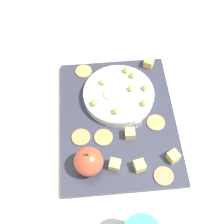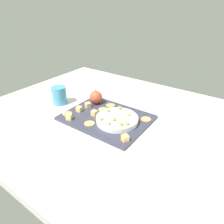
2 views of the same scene
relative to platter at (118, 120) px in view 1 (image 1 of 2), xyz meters
The scene contains 24 objects.
table 4.15cm from the platter, 99.14° to the left, with size 126.31×102.31×3.97cm, color silver.
platter is the anchor object (origin of this frame).
serving_dish 6.88cm from the platter, ahead, with size 18.64×18.64×2.26cm, color white.
apple_whole 15.38cm from the platter, 147.69° to the left, with size 6.73×6.73×6.73cm, color #C44B33.
apple_stem 16.85cm from the platter, 147.69° to the left, with size 0.50×0.50×1.20cm, color brown.
cheese_cube_0 14.30cm from the platter, 165.34° to the right, with size 2.40×2.40×2.40cm, color #F2D174.
cheese_cube_1 13.26cm from the platter, behind, with size 2.40×2.40×2.40cm, color #E9C377.
cheese_cube_2 17.00cm from the platter, 135.83° to the right, with size 2.40×2.40×2.40cm, color #E8CE6D.
cheese_cube_3 6.02cm from the platter, 155.10° to the right, with size 2.40×2.40×2.40cm, color #F0C578.
cheese_cube_4 19.84cm from the platter, 31.89° to the right, with size 2.40×2.40×2.40cm, color #F4C66E.
cracker_0 10.70cm from the platter, 115.45° to the left, with size 4.60×4.60×0.40cm, color tan.
cracker_1 18.20cm from the platter, 26.49° to the left, with size 4.60×4.60×0.40cm, color tan.
cracker_2 9.72cm from the platter, 102.94° to the right, with size 4.60×4.60×0.40cm, color tan.
cracker_3 18.61cm from the platter, 151.40° to the right, with size 4.60×4.60×0.40cm, color tan.
cracker_4 6.63cm from the platter, 141.45° to the left, with size 4.60×4.60×0.40cm, color tan.
grape_0 8.94cm from the platter, 29.48° to the right, with size 1.87×1.69×1.67cm, color #8BB95A.
grape_1 13.03cm from the platter, 24.22° to the right, with size 1.87×1.69×1.64cm, color #8FBD4B.
grape_2 11.12cm from the platter, 47.84° to the right, with size 1.87×1.69×1.54cm, color #8FB361.
grape_3 8.09cm from the platter, 71.71° to the right, with size 1.87×1.69×1.72cm, color #9BC25E.
grape_4 3.81cm from the platter, 53.64° to the left, with size 1.87×1.69×1.61cm, color #8CBA57.
grape_5 11.11cm from the platter, 18.98° to the left, with size 1.87×1.69×1.51cm, color #97C063.
grape_6 14.28cm from the platter, 15.09° to the right, with size 1.87×1.69×1.78cm, color #9CBB5E.
grape_7 7.75cm from the platter, 59.61° to the left, with size 1.87×1.69×1.70cm, color #8CBD52.
apple_slice_0 7.29cm from the platter, ahead, with size 5.94×5.94×0.60cm, color beige.
Camera 1 is at (-40.08, 2.06, 73.78)cm, focal length 49.99 mm.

